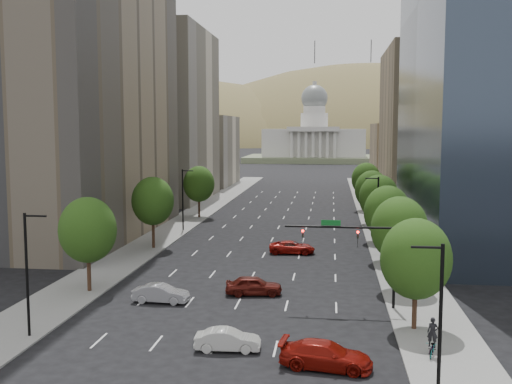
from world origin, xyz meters
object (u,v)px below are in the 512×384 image
at_px(traffic_signal, 364,247).
at_px(car_red_near, 326,355).
at_px(car_silver, 161,293).
at_px(capitol, 314,142).
at_px(car_red_far, 292,247).
at_px(cyclist, 432,343).
at_px(car_maroon, 254,285).
at_px(car_white, 228,340).

relative_size(traffic_signal, car_red_near, 1.57).
xyz_separation_m(car_red_near, car_silver, (-14.19, 12.55, -0.05)).
height_order(traffic_signal, capitol, capitol).
height_order(car_red_far, cyclist, cyclist).
bearing_deg(cyclist, capitol, 109.38).
distance_m(car_maroon, car_red_far, 18.45).
bearing_deg(cyclist, traffic_signal, 126.45).
bearing_deg(traffic_signal, car_red_far, 108.91).
relative_size(car_white, car_silver, 0.92).
relative_size(car_silver, cyclist, 1.89).
height_order(car_silver, cyclist, cyclist).
xyz_separation_m(car_white, cyclist, (13.44, 0.31, 0.28)).
relative_size(traffic_signal, car_silver, 1.90).
height_order(car_white, car_maroon, car_maroon).
height_order(traffic_signal, cyclist, traffic_signal).
relative_size(car_silver, car_red_far, 0.88).
height_order(car_silver, car_red_far, car_silver).
bearing_deg(car_maroon, car_white, 172.40).
relative_size(car_red_near, car_red_far, 1.07).
bearing_deg(traffic_signal, car_silver, -178.81).
relative_size(capitol, car_white, 13.56).
distance_m(car_white, car_maroon, 13.67).
bearing_deg(car_maroon, traffic_signal, -114.98).
bearing_deg(capitol, cyclist, -86.41).
bearing_deg(traffic_signal, car_red_near, -102.84).
relative_size(traffic_signal, car_red_far, 1.68).
bearing_deg(traffic_signal, cyclist, -69.34).
height_order(capitol, car_red_far, capitol).
bearing_deg(capitol, traffic_signal, -87.26).
bearing_deg(car_silver, car_red_near, -128.90).
bearing_deg(car_silver, cyclist, -112.87).
xyz_separation_m(car_white, car_maroon, (0.00, 13.67, 0.13)).
distance_m(traffic_signal, car_silver, 17.69).
relative_size(capitol, car_silver, 12.51).
xyz_separation_m(traffic_signal, cyclist, (3.91, -10.37, -4.17)).
bearing_deg(cyclist, car_red_near, -143.91).
distance_m(traffic_signal, car_maroon, 10.88).
relative_size(traffic_signal, capitol, 0.15).
bearing_deg(car_red_far, car_red_near, -175.44).
bearing_deg(car_red_near, car_silver, 56.39).
distance_m(car_silver, car_red_far, 23.78).
xyz_separation_m(car_red_far, cyclist, (11.21, -31.66, 0.25)).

